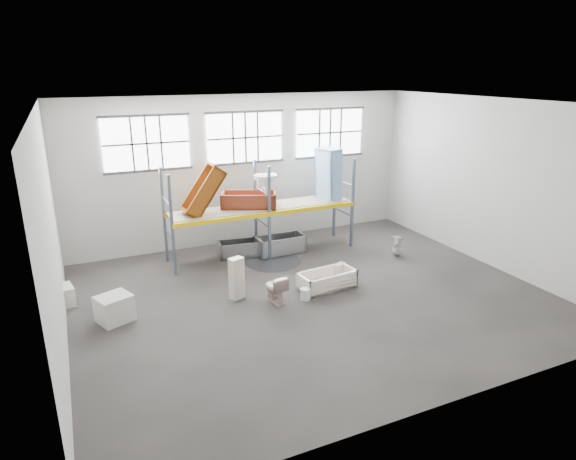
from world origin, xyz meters
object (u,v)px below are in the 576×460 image
steel_tub_left (240,248)px  cistern_tall (237,278)px  toilet_beige (275,288)px  rust_tub_flat (249,200)px  carton_near (115,308)px  toilet_white (397,246)px  bucket (305,294)px  steel_tub_right (280,245)px  blue_tub_upright (329,175)px  bathtub_beige (327,280)px

steel_tub_left → cistern_tall: bearing=-110.7°
toilet_beige → rust_tub_flat: rust_tub_flat is taller
steel_tub_left → carton_near: carton_near is taller
toilet_white → bucket: bearing=-80.6°
toilet_white → rust_tub_flat: (-4.26, 2.16, 1.48)m
steel_tub_left → toilet_white: bearing=-24.6°
steel_tub_right → blue_tub_upright: size_ratio=0.90×
toilet_beige → rust_tub_flat: bearing=-107.8°
steel_tub_left → steel_tub_right: 1.32m
steel_tub_left → bucket: (0.51, -3.72, -0.10)m
steel_tub_right → rust_tub_flat: bearing=159.9°
bucket → toilet_beige: bearing=164.3°
bathtub_beige → bucket: bearing=-159.8°
rust_tub_flat → bathtub_beige: bearing=-72.9°
steel_tub_right → blue_tub_upright: 2.83m
bathtub_beige → bucket: 0.98m
cistern_tall → toilet_white: bearing=-11.2°
rust_tub_flat → steel_tub_left: bearing=-173.3°
toilet_beige → carton_near: size_ratio=0.98×
steel_tub_right → steel_tub_left: bearing=166.9°
cistern_tall → blue_tub_upright: blue_tub_upright is taller
bathtub_beige → toilet_white: toilet_white is taller
bathtub_beige → carton_near: 5.56m
cistern_tall → blue_tub_upright: size_ratio=0.64×
toilet_white → steel_tub_left: 5.08m
cistern_tall → carton_near: size_ratio=1.49×
toilet_white → bathtub_beige: bearing=-81.9°
cistern_tall → rust_tub_flat: 3.51m
cistern_tall → steel_tub_left: cistern_tall is taller
toilet_white → bucket: size_ratio=2.22×
cistern_tall → bathtub_beige: bearing=-28.1°
toilet_beige → toilet_white: (4.88, 1.39, -0.03)m
toilet_white → blue_tub_upright: bearing=-157.0°
rust_tub_flat → bucket: 4.12m
steel_tub_right → bathtub_beige: bearing=-88.1°
cistern_tall → rust_tub_flat: rust_tub_flat is taller
toilet_beige → bucket: size_ratio=2.42×
steel_tub_left → rust_tub_flat: rust_tub_flat is taller
bathtub_beige → cistern_tall: size_ratio=1.41×
cistern_tall → toilet_white: (5.71, 0.79, -0.22)m
cistern_tall → carton_near: bearing=160.2°
toilet_white → carton_near: bearing=-97.2°
steel_tub_right → carton_near: carton_near is taller
blue_tub_upright → bucket: size_ratio=5.73×
bathtub_beige → toilet_white: 3.44m
bathtub_beige → bucket: (-0.87, -0.43, -0.08)m
rust_tub_flat → blue_tub_upright: 2.87m
cistern_tall → carton_near: cistern_tall is taller
toilet_white → steel_tub_left: (-4.62, 2.11, -0.09)m
bathtub_beige → carton_near: (-5.55, 0.44, 0.09)m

